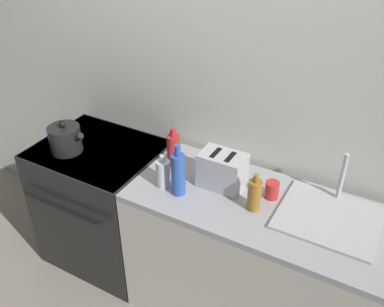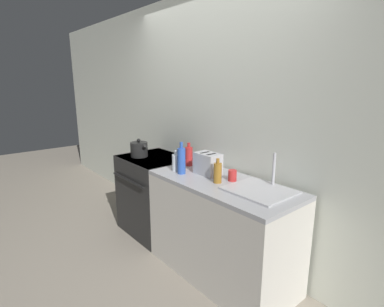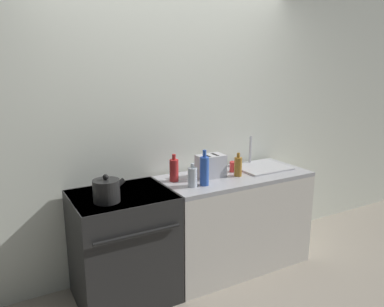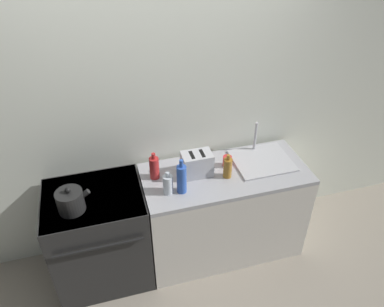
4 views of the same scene
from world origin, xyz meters
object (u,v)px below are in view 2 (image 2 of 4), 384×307
bottle_amber (218,173)px  bottle_red (189,156)px  stove (155,194)px  toaster (208,164)px  kettle (139,149)px  bottle_blue (181,161)px  cup_red (232,175)px  bottle_clear (176,162)px

bottle_amber → bottle_red: 0.58m
stove → toaster: size_ratio=3.68×
kettle → stove: bearing=37.0°
bottle_blue → cup_red: size_ratio=3.14×
bottle_amber → bottle_clear: bearing=-173.0°
bottle_amber → bottle_clear: 0.50m
bottle_red → cup_red: (0.61, -0.01, -0.05)m
bottle_blue → stove: bearing=169.0°
toaster → bottle_amber: bottle_amber is taller
toaster → cup_red: size_ratio=2.56×
bottle_amber → cup_red: 0.15m
bottle_amber → bottle_red: bearing=165.4°
stove → bottle_red: size_ratio=3.79×
bottle_blue → bottle_clear: size_ratio=1.51×
toaster → cup_red: bearing=7.4°
bottle_red → bottle_amber: bearing=-14.6°
stove → bottle_blue: size_ratio=2.99×
bottle_amber → bottle_clear: size_ratio=1.07×
toaster → bottle_blue: size_ratio=0.81×
cup_red → bottle_blue: bearing=-154.9°
bottle_blue → cup_red: 0.49m
stove → bottle_blue: bearing=-11.0°
bottle_amber → bottle_clear: bottle_amber is taller
stove → cup_red: size_ratio=9.41×
kettle → toaster: size_ratio=1.01×
bottle_clear → bottle_red: (-0.06, 0.21, 0.02)m
kettle → bottle_clear: (0.70, -0.01, -0.00)m
kettle → bottle_amber: bearing=2.5°
bottle_amber → cup_red: size_ratio=2.23×
bottle_blue → bottle_red: 0.28m
bottle_blue → bottle_red: bearing=126.7°
stove → bottle_red: bottle_red is taller
bottle_red → bottle_clear: bearing=-73.4°
kettle → bottle_clear: kettle is taller
bottle_blue → bottle_red: (-0.17, 0.22, -0.03)m
kettle → bottle_red: bearing=17.2°
kettle → toaster: (0.98, 0.15, 0.02)m
kettle → bottle_blue: size_ratio=0.82×
toaster → cup_red: (0.27, 0.04, -0.05)m
bottle_clear → cup_red: bearing=19.5°
kettle → bottle_red: size_ratio=1.04×
stove → bottle_clear: bearing=-11.5°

